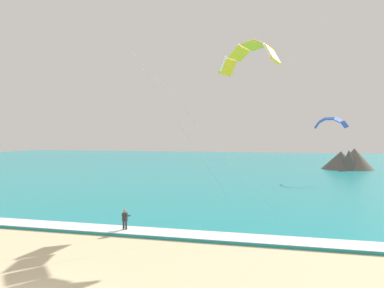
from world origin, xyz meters
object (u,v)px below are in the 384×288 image
surfboard (125,232)px  kite_primary (249,53)px  kitesurfer (125,220)px  kite_distant (330,122)px

surfboard → kite_primary: 18.21m
kitesurfer → kite_distant: kite_distant is taller
surfboard → kite_distant: 40.23m
kitesurfer → kite_distant: size_ratio=0.35×
kitesurfer → kite_primary: bearing=44.4°
surfboard → kitesurfer: 0.91m
surfboard → kite_primary: (8.20, 8.05, 14.13)m
surfboard → kitesurfer: kitesurfer is taller
kite_primary → kite_distant: (10.55, 26.36, -5.04)m
surfboard → kite_primary: bearing=44.5°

